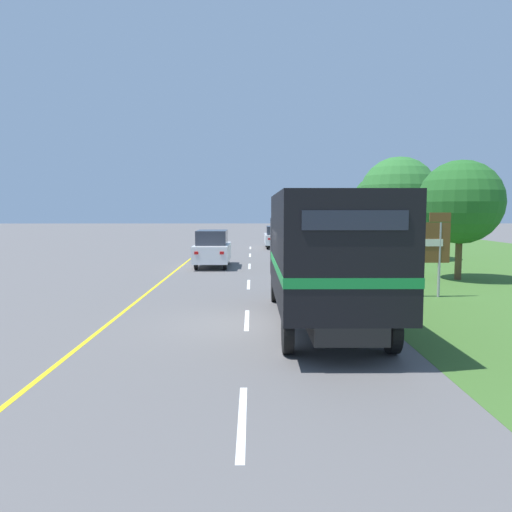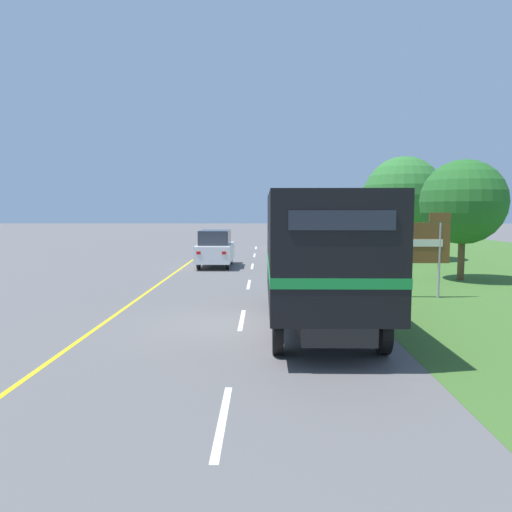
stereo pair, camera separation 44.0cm
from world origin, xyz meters
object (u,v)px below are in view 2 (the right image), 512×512
Objects in this scene: roadside_tree_near at (463,202)px; roadside_tree_mid at (403,196)px; lead_car_white_ahead at (282,237)px; roadside_tree_far at (383,200)px; horse_trailer_truck at (318,253)px; highway_sign at (418,244)px; lead_car_white at (215,248)px.

roadside_tree_near is 9.25m from roadside_tree_mid.
roadside_tree_far reaches higher than lead_car_white_ahead.
highway_sign is at bearing 48.35° from horse_trailer_truck.
roadside_tree_far is at bearing 85.81° from roadside_tree_mid.
roadside_tree_near is at bearing -24.25° from lead_car_white.
lead_car_white is 12.43m from roadside_tree_near.
lead_car_white is 13.97m from lead_car_white_ahead.
lead_car_white_ahead is 19.85m from roadside_tree_near.
horse_trailer_truck is 5.86m from highway_sign.
roadside_tree_mid is at bearing 76.57° from highway_sign.
horse_trailer_truck is 2.77× the size of highway_sign.
roadside_tree_mid is at bearing -52.23° from lead_car_white_ahead.
lead_car_white is 1.48× the size of highway_sign.
highway_sign is (3.83, -22.77, 0.96)m from lead_car_white_ahead.
highway_sign is 14.16m from roadside_tree_mid.
roadside_tree_mid reaches higher than horse_trailer_truck.
lead_car_white is at bearing 106.10° from horse_trailer_truck.
lead_car_white is 16.62m from roadside_tree_far.
horse_trailer_truck reaches higher than lead_car_white.
horse_trailer_truck is 1.88× the size of lead_car_white.
lead_car_white_ahead is 0.82× the size of roadside_tree_far.
highway_sign is at bearing -80.45° from lead_car_white_ahead.
roadside_tree_mid reaches higher than roadside_tree_near.
lead_car_white_ahead is (0.07, 27.15, -1.03)m from horse_trailer_truck.
lead_car_white_ahead is at bearing 73.18° from lead_car_white.
highway_sign is 0.52× the size of roadside_tree_far.
lead_car_white_ahead is (4.04, 13.37, -0.09)m from lead_car_white.
roadside_tree_mid is (7.15, 18.01, 1.97)m from horse_trailer_truck.
roadside_tree_near is at bearing 53.51° from highway_sign.
lead_car_white is at bearing 155.75° from roadside_tree_near.
horse_trailer_truck is 11.40m from roadside_tree_near.
lead_car_white_ahead is at bearing 127.77° from roadside_tree_mid.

